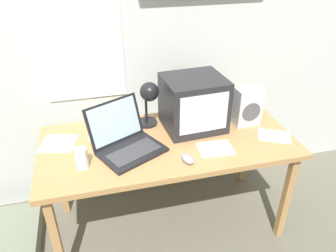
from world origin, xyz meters
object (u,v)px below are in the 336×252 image
at_px(crt_monitor, 193,103).
at_px(computer_mouse, 188,158).
at_px(juice_glass, 82,159).
at_px(floor_cushion, 4,237).
at_px(open_notebook, 58,143).
at_px(desk_lamp, 149,97).
at_px(loose_paper_near_laptop, 274,136).
at_px(loose_paper_near_monitor, 216,149).
at_px(corner_desk, 168,148).
at_px(space_heater, 247,106).
at_px(printed_handout, 106,133).
at_px(laptop, 124,138).

bearing_deg(crt_monitor, computer_mouse, -115.91).
height_order(juice_glass, floor_cushion, juice_glass).
xyz_separation_m(juice_glass, open_notebook, (-0.14, 0.27, -0.05)).
distance_m(desk_lamp, juice_glass, 0.57).
xyz_separation_m(computer_mouse, loose_paper_near_laptop, (0.61, 0.11, -0.01)).
bearing_deg(loose_paper_near_monitor, corner_desk, 146.65).
bearing_deg(space_heater, loose_paper_near_monitor, -144.67).
bearing_deg(printed_handout, crt_monitor, -5.05).
bearing_deg(corner_desk, open_notebook, 169.29).
distance_m(laptop, computer_mouse, 0.39).
xyz_separation_m(juice_glass, floor_cushion, (-0.60, 0.23, -0.70)).
height_order(corner_desk, printed_handout, printed_handout).
relative_size(juice_glass, floor_cushion, 0.25).
bearing_deg(printed_handout, corner_desk, -25.12).
relative_size(loose_paper_near_monitor, floor_cushion, 0.46).
xyz_separation_m(laptop, floor_cushion, (-0.85, 0.10, -0.71)).
bearing_deg(open_notebook, loose_paper_near_laptop, -10.75).
relative_size(crt_monitor, loose_paper_near_monitor, 1.85).
height_order(space_heater, floor_cushion, space_heater).
relative_size(computer_mouse, open_notebook, 0.47).
height_order(crt_monitor, loose_paper_near_monitor, crt_monitor).
distance_m(open_notebook, loose_paper_near_laptop, 1.34).
distance_m(crt_monitor, floor_cushion, 1.55).
bearing_deg(laptop, floor_cushion, 146.88).
bearing_deg(loose_paper_near_monitor, desk_lamp, 134.32).
distance_m(laptop, desk_lamp, 0.31).
height_order(space_heater, loose_paper_near_monitor, space_heater).
xyz_separation_m(desk_lamp, space_heater, (0.63, -0.10, -0.10)).
bearing_deg(desk_lamp, open_notebook, 175.74).
bearing_deg(corner_desk, floor_cushion, 175.97).
relative_size(desk_lamp, open_notebook, 1.33).
bearing_deg(floor_cushion, computer_mouse, -15.07).
height_order(desk_lamp, printed_handout, desk_lamp).
bearing_deg(space_heater, computer_mouse, -151.03).
height_order(crt_monitor, space_heater, crt_monitor).
height_order(printed_handout, loose_paper_near_laptop, same).
bearing_deg(printed_handout, juice_glass, -115.81).
bearing_deg(crt_monitor, loose_paper_near_laptop, -31.97).
distance_m(desk_lamp, printed_handout, 0.36).
distance_m(corner_desk, crt_monitor, 0.33).
xyz_separation_m(computer_mouse, loose_paper_near_monitor, (0.20, 0.07, -0.01)).
bearing_deg(computer_mouse, desk_lamp, 107.98).
xyz_separation_m(corner_desk, crt_monitor, (0.20, 0.12, 0.23)).
bearing_deg(space_heater, crt_monitor, 169.63).
bearing_deg(desk_lamp, printed_handout, 171.20).
xyz_separation_m(computer_mouse, floor_cushion, (-1.17, 0.31, -0.66)).
bearing_deg(printed_handout, computer_mouse, -44.21).
bearing_deg(floor_cushion, loose_paper_near_laptop, -6.56).
bearing_deg(open_notebook, desk_lamp, 4.76).
xyz_separation_m(laptop, juice_glass, (-0.25, -0.13, -0.01)).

